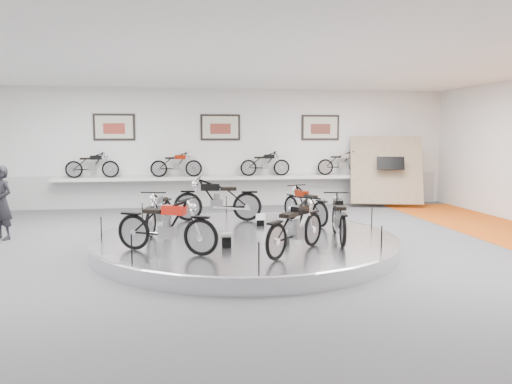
{
  "coord_description": "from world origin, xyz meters",
  "views": [
    {
      "loc": [
        -1.31,
        -10.08,
        2.43
      ],
      "look_at": [
        0.28,
        0.6,
        1.2
      ],
      "focal_mm": 35.0,
      "sensor_mm": 36.0,
      "label": 1
    }
  ],
  "objects": [
    {
      "name": "shelf",
      "position": [
        0.0,
        6.7,
        1.0
      ],
      "size": [
        11.0,
        0.55,
        0.1
      ],
      "primitive_type": "cube",
      "color": "silver",
      "rests_on": "wall_back"
    },
    {
      "name": "bike_e",
      "position": [
        0.71,
        -1.37,
        0.79
      ],
      "size": [
        1.57,
        1.64,
        0.99
      ],
      "primitive_type": null,
      "rotation": [
        0.0,
        0.0,
        7.11
      ],
      "color": "black",
      "rests_on": "display_platform"
    },
    {
      "name": "display_platform",
      "position": [
        0.0,
        0.3,
        0.15
      ],
      "size": [
        6.4,
        6.4,
        0.3
      ],
      "primitive_type": "cylinder",
      "color": "silver",
      "rests_on": "floor"
    },
    {
      "name": "ceiling",
      "position": [
        0.0,
        0.0,
        4.0
      ],
      "size": [
        16.0,
        16.0,
        0.0
      ],
      "primitive_type": "plane",
      "rotation": [
        3.14,
        0.0,
        0.0
      ],
      "color": "white",
      "rests_on": "wall_back"
    },
    {
      "name": "bike_d",
      "position": [
        -1.61,
        -1.03,
        0.81
      ],
      "size": [
        1.82,
        1.37,
        1.02
      ],
      "primitive_type": null,
      "rotation": [
        0.0,
        0.0,
        5.79
      ],
      "color": "red",
      "rests_on": "display_platform"
    },
    {
      "name": "shelf_bike_a",
      "position": [
        -4.2,
        6.7,
        1.42
      ],
      "size": [
        1.22,
        0.43,
        0.73
      ],
      "primitive_type": null,
      "color": "black",
      "rests_on": "shelf"
    },
    {
      "name": "wall_front",
      "position": [
        0.0,
        -7.0,
        2.0
      ],
      "size": [
        16.0,
        0.0,
        16.0
      ],
      "primitive_type": "plane",
      "rotation": [
        -1.57,
        0.0,
        0.0
      ],
      "color": "silver",
      "rests_on": "floor"
    },
    {
      "name": "bike_a",
      "position": [
        1.63,
        1.62,
        0.76
      ],
      "size": [
        1.07,
        1.66,
        0.92
      ],
      "primitive_type": null,
      "rotation": [
        0.0,
        0.0,
        1.93
      ],
      "color": "maroon",
      "rests_on": "display_platform"
    },
    {
      "name": "poster_left",
      "position": [
        -3.5,
        6.96,
        2.7
      ],
      "size": [
        1.35,
        0.06,
        0.88
      ],
      "primitive_type": "cube",
      "color": "beige",
      "rests_on": "wall_back"
    },
    {
      "name": "wall_back",
      "position": [
        0.0,
        7.0,
        2.0
      ],
      "size": [
        16.0,
        0.0,
        16.0
      ],
      "primitive_type": "plane",
      "rotation": [
        1.57,
        0.0,
        0.0
      ],
      "color": "silver",
      "rests_on": "floor"
    },
    {
      "name": "bike_c",
      "position": [
        -1.83,
        1.01,
        0.77
      ],
      "size": [
        0.93,
        1.69,
        0.94
      ],
      "primitive_type": null,
      "rotation": [
        0.0,
        0.0,
        4.47
      ],
      "color": "#B9BABE",
      "rests_on": "display_platform"
    },
    {
      "name": "bike_f",
      "position": [
        1.83,
        -0.42,
        0.78
      ],
      "size": [
        0.86,
        1.7,
        0.95
      ],
      "primitive_type": null,
      "rotation": [
        0.0,
        0.0,
        7.67
      ],
      "color": "black",
      "rests_on": "display_platform"
    },
    {
      "name": "shelf_bike_c",
      "position": [
        1.5,
        6.7,
        1.42
      ],
      "size": [
        1.22,
        0.43,
        0.73
      ],
      "primitive_type": null,
      "color": "black",
      "rests_on": "shelf"
    },
    {
      "name": "platform_rim",
      "position": [
        0.0,
        0.3,
        0.27
      ],
      "size": [
        6.4,
        6.4,
        0.1
      ],
      "primitive_type": "torus",
      "color": "#B2B2BA",
      "rests_on": "display_platform"
    },
    {
      "name": "floor",
      "position": [
        0.0,
        0.0,
        0.0
      ],
      "size": [
        16.0,
        16.0,
        0.0
      ],
      "primitive_type": "plane",
      "color": "#565659",
      "rests_on": "ground"
    },
    {
      "name": "shelf_bike_d",
      "position": [
        4.2,
        6.7,
        1.42
      ],
      "size": [
        1.22,
        0.43,
        0.73
      ],
      "primitive_type": null,
      "color": "#B9BABE",
      "rests_on": "shelf"
    },
    {
      "name": "dado_band",
      "position": [
        0.0,
        6.98,
        0.55
      ],
      "size": [
        15.68,
        0.04,
        1.1
      ],
      "primitive_type": "cube",
      "color": "#BCBCBA",
      "rests_on": "floor"
    },
    {
      "name": "visitor",
      "position": [
        -5.5,
        2.2,
        0.87
      ],
      "size": [
        0.76,
        0.7,
        1.74
      ],
      "primitive_type": "imported",
      "rotation": [
        0.0,
        0.0,
        -0.6
      ],
      "color": "black",
      "rests_on": "floor"
    },
    {
      "name": "poster_right",
      "position": [
        3.5,
        6.96,
        2.7
      ],
      "size": [
        1.35,
        0.06,
        0.88
      ],
      "primitive_type": "cube",
      "color": "beige",
      "rests_on": "wall_back"
    },
    {
      "name": "poster_center",
      "position": [
        0.0,
        6.96,
        2.7
      ],
      "size": [
        1.35,
        0.06,
        0.88
      ],
      "primitive_type": "cube",
      "color": "beige",
      "rests_on": "wall_back"
    },
    {
      "name": "display_panel",
      "position": [
        5.6,
        6.1,
        1.25
      ],
      "size": [
        2.56,
        1.52,
        2.3
      ],
      "primitive_type": "cube",
      "rotation": [
        -0.35,
        0.0,
        -0.26
      ],
      "color": "tan",
      "rests_on": "floor"
    },
    {
      "name": "shelf_bike_b",
      "position": [
        -1.5,
        6.7,
        1.42
      ],
      "size": [
        1.22,
        0.43,
        0.73
      ],
      "primitive_type": null,
      "color": "maroon",
      "rests_on": "shelf"
    },
    {
      "name": "bike_b",
      "position": [
        -0.45,
        2.23,
        0.85
      ],
      "size": [
        1.94,
        0.93,
        1.09
      ],
      "primitive_type": null,
      "rotation": [
        0.0,
        0.0,
        2.99
      ],
      "color": "black",
      "rests_on": "display_platform"
    }
  ]
}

